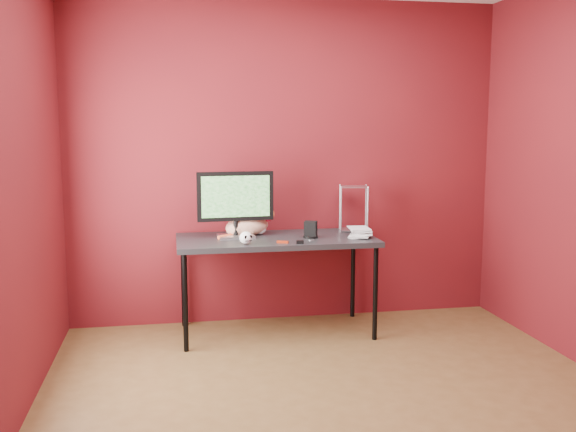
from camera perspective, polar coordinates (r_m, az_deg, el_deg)
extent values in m
cube|color=#4F371B|center=(3.85, 4.71, -16.46)|extent=(3.50, 3.50, 0.01)
cube|color=#540F15|center=(5.22, -0.14, 4.80)|extent=(3.50, 0.02, 2.60)
cube|color=#540F15|center=(1.90, 19.02, -1.42)|extent=(3.50, 0.02, 2.60)
cube|color=#540F15|center=(3.49, -23.98, 2.47)|extent=(0.02, 3.50, 2.60)
cube|color=black|center=(4.89, -1.07, -2.15)|extent=(1.50, 0.70, 0.04)
cylinder|color=black|center=(4.62, -9.12, -7.64)|extent=(0.04, 0.04, 0.71)
cylinder|color=black|center=(4.85, 7.77, -6.85)|extent=(0.04, 0.04, 0.71)
cylinder|color=black|center=(5.20, -9.27, -5.86)|extent=(0.04, 0.04, 0.71)
cylinder|color=black|center=(5.41, 5.79, -5.26)|extent=(0.04, 0.04, 0.71)
cube|color=#BABBBF|center=(4.90, -4.65, -1.80)|extent=(0.28, 0.20, 0.02)
cylinder|color=black|center=(4.89, -4.66, -1.02)|extent=(0.04, 0.04, 0.11)
cube|color=black|center=(4.86, -4.70, 1.76)|extent=(0.58, 0.08, 0.37)
cube|color=#155018|center=(4.86, -4.70, 1.76)|extent=(0.52, 0.04, 0.31)
ellipsoid|color=#C7602A|center=(4.98, -3.59, -0.83)|extent=(0.37, 0.25, 0.16)
ellipsoid|color=#C7602A|center=(4.95, -4.66, -1.08)|extent=(0.19, 0.18, 0.13)
sphere|color=white|center=(5.02, -2.54, -1.04)|extent=(0.11, 0.11, 0.11)
sphere|color=#E3572C|center=(5.03, -1.82, 0.17)|extent=(0.11, 0.11, 0.11)
cone|color=#E3572C|center=(5.00, -1.65, 0.75)|extent=(0.04, 0.04, 0.04)
cone|color=#E3572C|center=(5.05, -1.89, 0.82)|extent=(0.04, 0.04, 0.04)
cylinder|color=red|center=(5.03, -1.97, -0.34)|extent=(0.08, 0.08, 0.01)
cylinder|color=#E3572C|center=(4.88, -5.44, -1.80)|extent=(0.16, 0.13, 0.03)
ellipsoid|color=white|center=(4.61, -3.77, -1.94)|extent=(0.09, 0.09, 0.09)
ellipsoid|color=black|center=(4.57, -3.94, -1.90)|extent=(0.02, 0.01, 0.03)
ellipsoid|color=black|center=(4.58, -3.48, -1.88)|extent=(0.02, 0.01, 0.03)
cube|color=black|center=(4.58, -3.70, -2.22)|extent=(0.05, 0.02, 0.00)
cylinder|color=black|center=(4.88, 2.02, -1.85)|extent=(0.11, 0.11, 0.02)
cube|color=black|center=(4.87, 2.03, -1.11)|extent=(0.12, 0.11, 0.11)
imported|color=beige|center=(4.94, 5.58, -0.65)|extent=(0.22, 0.25, 0.21)
imported|color=beige|center=(4.91, 5.61, 1.73)|extent=(0.20, 0.24, 0.21)
imported|color=beige|center=(4.89, 5.64, 4.12)|extent=(0.19, 0.23, 0.21)
imported|color=beige|center=(4.88, 5.68, 6.54)|extent=(0.17, 0.22, 0.21)
cylinder|color=#BABBBF|center=(5.09, 4.98, 0.55)|extent=(0.01, 0.01, 0.37)
cylinder|color=#BABBBF|center=(5.15, 7.26, 0.60)|extent=(0.01, 0.01, 0.37)
cylinder|color=#BABBBF|center=(5.26, 4.47, 0.80)|extent=(0.01, 0.01, 0.37)
cylinder|color=#BABBBF|center=(5.32, 6.70, 0.85)|extent=(0.01, 0.01, 0.37)
cube|color=#BABBBF|center=(5.23, 5.83, -1.19)|extent=(0.24, 0.21, 0.01)
cube|color=#BABBBF|center=(5.19, 5.88, 2.61)|extent=(0.24, 0.21, 0.01)
cube|color=#97230B|center=(4.65, -0.48, -2.33)|extent=(0.09, 0.05, 0.02)
cube|color=black|center=(4.63, 1.07, -2.33)|extent=(0.06, 0.04, 0.03)
cylinder|color=#BABBBF|center=(4.78, 2.07, -2.12)|extent=(0.05, 0.05, 0.00)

